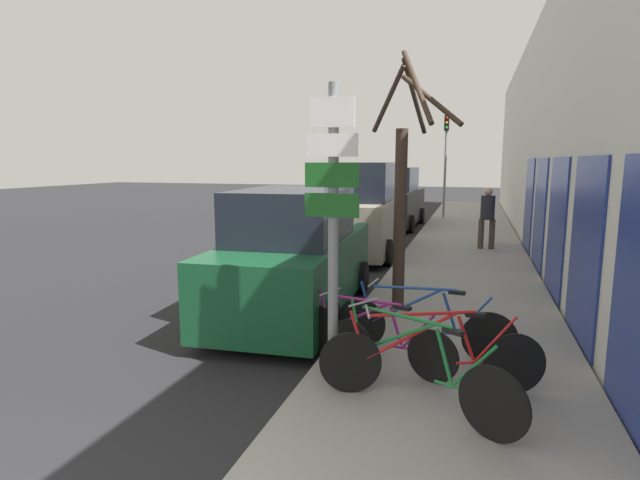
# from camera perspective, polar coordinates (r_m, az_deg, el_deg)

# --- Properties ---
(ground_plane) EXTENTS (80.00, 80.00, 0.00)m
(ground_plane) POSITION_cam_1_polar(r_m,az_deg,el_deg) (13.26, 4.77, -2.32)
(ground_plane) COLOR black
(sidewalk_curb) EXTENTS (3.20, 32.00, 0.15)m
(sidewalk_curb) POSITION_cam_1_polar(r_m,az_deg,el_deg) (15.71, 16.31, -0.60)
(sidewalk_curb) COLOR gray
(sidewalk_curb) RESTS_ON ground
(building_facade) EXTENTS (0.23, 32.00, 6.50)m
(building_facade) POSITION_cam_1_polar(r_m,az_deg,el_deg) (15.50, 23.41, 10.58)
(building_facade) COLOR silver
(building_facade) RESTS_ON ground
(signpost) EXTENTS (0.59, 0.13, 3.24)m
(signpost) POSITION_cam_1_polar(r_m,az_deg,el_deg) (5.27, 1.49, 2.02)
(signpost) COLOR gray
(signpost) RESTS_ON sidewalk_curb
(bicycle_0) EXTENTS (2.10, 1.28, 0.94)m
(bicycle_0) POSITION_cam_1_polar(r_m,az_deg,el_deg) (5.25, 10.63, -14.08)
(bicycle_0) COLOR black
(bicycle_0) RESTS_ON sidewalk_curb
(bicycle_1) EXTENTS (2.30, 0.75, 0.91)m
(bicycle_1) POSITION_cam_1_polar(r_m,az_deg,el_deg) (5.53, 12.69, -13.00)
(bicycle_1) COLOR black
(bicycle_1) RESTS_ON sidewalk_curb
(bicycle_2) EXTENTS (2.05, 0.80, 0.84)m
(bicycle_2) POSITION_cam_1_polar(r_m,az_deg,el_deg) (6.12, 6.01, -10.92)
(bicycle_2) COLOR black
(bicycle_2) RESTS_ON sidewalk_curb
(bicycle_3) EXTENTS (2.28, 0.44, 0.91)m
(bicycle_3) POSITION_cam_1_polar(r_m,az_deg,el_deg) (6.49, 11.62, -9.63)
(bicycle_3) COLOR black
(bicycle_3) RESTS_ON sidewalk_curb
(parked_car_0) EXTENTS (2.25, 4.88, 2.14)m
(parked_car_0) POSITION_cam_1_polar(r_m,az_deg,el_deg) (8.52, -2.82, -1.97)
(parked_car_0) COLOR #144728
(parked_car_0) RESTS_ON ground
(parked_car_1) EXTENTS (2.05, 4.70, 2.56)m
(parked_car_1) POSITION_cam_1_polar(r_m,az_deg,el_deg) (13.95, 5.02, 3.01)
(parked_car_1) COLOR gray
(parked_car_1) RESTS_ON ground
(parked_car_2) EXTENTS (2.10, 4.77, 2.36)m
(parked_car_2) POSITION_cam_1_polar(r_m,az_deg,el_deg) (19.96, 8.44, 4.51)
(parked_car_2) COLOR black
(parked_car_2) RESTS_ON ground
(pedestrian_near) EXTENTS (0.45, 0.38, 1.73)m
(pedestrian_near) POSITION_cam_1_polar(r_m,az_deg,el_deg) (14.72, 18.59, 2.88)
(pedestrian_near) COLOR #4C3D2D
(pedestrian_near) RESTS_ON sidewalk_curb
(street_tree) EXTENTS (1.58, 2.18, 4.16)m
(street_tree) POSITION_cam_1_polar(r_m,az_deg,el_deg) (8.26, 9.45, 5.48)
(street_tree) COLOR #3D2D23
(street_tree) RESTS_ON sidewalk_curb
(traffic_light) EXTENTS (0.20, 0.30, 4.50)m
(traffic_light) POSITION_cam_1_polar(r_m,az_deg,el_deg) (22.36, 14.18, 9.85)
(traffic_light) COLOR gray
(traffic_light) RESTS_ON sidewalk_curb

